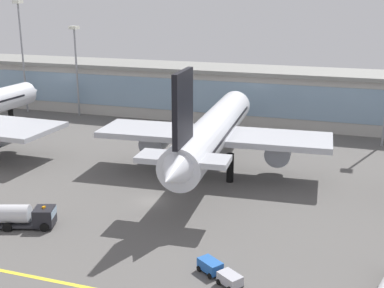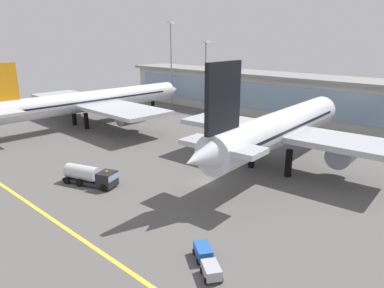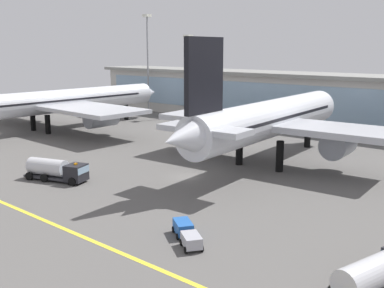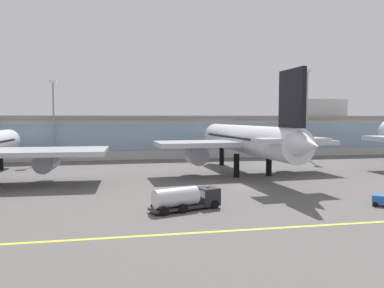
% 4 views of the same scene
% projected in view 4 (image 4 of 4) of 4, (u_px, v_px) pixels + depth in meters
% --- Properties ---
extents(ground_plane, '(194.40, 194.40, 0.00)m').
position_uv_depth(ground_plane, '(246.00, 188.00, 61.07)').
color(ground_plane, '#5B5956').
extents(taxiway_centreline_stripe, '(155.52, 0.50, 0.01)m').
position_uv_depth(taxiway_centreline_stripe, '(314.00, 226.00, 39.52)').
color(taxiway_centreline_stripe, yellow).
rests_on(taxiway_centreline_stripe, ground).
extents(terminal_building, '(141.86, 14.00, 17.18)m').
position_uv_depth(terminal_building, '(195.00, 135.00, 110.80)').
color(terminal_building, beige).
rests_on(terminal_building, ground).
extents(airliner_near_right, '(36.95, 49.20, 18.89)m').
position_uv_depth(airliner_near_right, '(247.00, 140.00, 74.88)').
color(airliner_near_right, black).
rests_on(airliner_near_right, ground).
extents(fuel_tanker_truck, '(9.34, 5.35, 2.90)m').
position_uv_depth(fuel_tanker_truck, '(188.00, 198.00, 46.40)').
color(fuel_tanker_truck, black).
rests_on(fuel_tanker_truck, ground).
extents(apron_light_mast_centre, '(1.80, 1.80, 20.83)m').
position_uv_depth(apron_light_mast_centre, '(53.00, 108.00, 95.26)').
color(apron_light_mast_centre, gray).
rests_on(apron_light_mast_centre, ground).
extents(apron_light_mast_east, '(1.80, 1.80, 24.72)m').
position_uv_depth(apron_light_mast_east, '(307.00, 101.00, 103.80)').
color(apron_light_mast_east, gray).
rests_on(apron_light_mast_east, ground).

